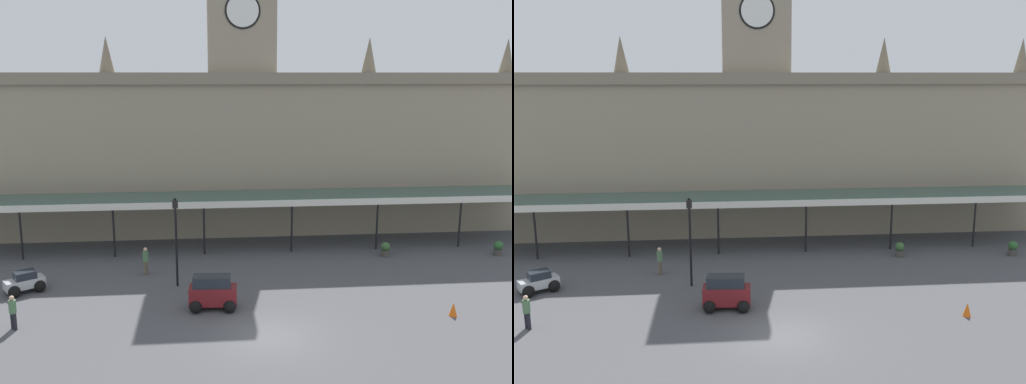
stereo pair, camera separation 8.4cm
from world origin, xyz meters
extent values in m
plane|color=#48484C|center=(0.00, 0.00, 0.00)|extent=(140.00, 140.00, 0.00)
cube|color=gray|center=(0.00, 19.07, 5.90)|extent=(43.22, 6.23, 11.80)
cube|color=gray|center=(0.00, 15.80, 11.40)|extent=(43.22, 0.30, 0.80)
cube|color=gray|center=(0.00, 19.07, 15.15)|extent=(4.80, 4.80, 6.69)
cylinder|color=white|center=(0.00, 16.61, 15.95)|extent=(2.20, 0.12, 2.20)
cylinder|color=black|center=(0.00, 16.65, 15.95)|extent=(2.46, 0.06, 2.46)
cone|color=#6E6554|center=(-9.72, 19.07, 13.10)|extent=(1.10, 1.10, 2.60)
cone|color=#6E6554|center=(9.72, 19.07, 13.10)|extent=(1.10, 1.10, 2.60)
cone|color=#6E6554|center=(20.61, 19.07, 13.10)|extent=(1.10, 1.10, 2.60)
cube|color=#38564C|center=(0.00, 13.75, 3.58)|extent=(40.76, 3.20, 0.16)
cube|color=silver|center=(0.00, 12.15, 3.38)|extent=(40.76, 0.12, 0.44)
cylinder|color=black|center=(-14.56, 12.30, 1.75)|extent=(0.14, 0.14, 3.50)
cylinder|color=black|center=(-8.73, 12.30, 1.75)|extent=(0.14, 0.14, 3.50)
cylinder|color=black|center=(-2.91, 12.30, 1.75)|extent=(0.14, 0.14, 3.50)
cylinder|color=black|center=(2.91, 12.30, 1.75)|extent=(0.14, 0.14, 3.50)
cylinder|color=black|center=(8.73, 12.30, 1.75)|extent=(0.14, 0.14, 3.50)
cylinder|color=black|center=(14.56, 12.30, 1.75)|extent=(0.14, 0.14, 3.50)
cube|color=maroon|center=(-2.50, 3.32, 0.74)|extent=(2.46, 1.10, 0.95)
cube|color=#1E232B|center=(-2.55, 3.32, 1.50)|extent=(1.95, 1.02, 0.55)
sphere|color=black|center=(-1.62, 3.74, 0.32)|extent=(0.64, 0.64, 0.64)
sphere|color=black|center=(-1.69, 2.79, 0.32)|extent=(0.64, 0.64, 0.64)
sphere|color=black|center=(-3.32, 3.85, 0.32)|extent=(0.64, 0.64, 0.64)
sphere|color=black|center=(-3.38, 2.90, 0.32)|extent=(0.64, 0.64, 0.64)
cube|color=#B2B5BA|center=(-12.72, 6.54, 0.52)|extent=(2.20, 1.85, 0.50)
cube|color=#1E232B|center=(-12.68, 6.57, 0.98)|extent=(1.36, 1.27, 0.42)
sphere|color=black|center=(-13.05, 5.80, 0.32)|extent=(0.64, 0.64, 0.64)
sphere|color=black|center=(-13.53, 6.54, 0.32)|extent=(0.64, 0.64, 0.64)
sphere|color=black|center=(-11.92, 6.54, 0.32)|extent=(0.64, 0.64, 0.64)
sphere|color=black|center=(-12.39, 7.27, 0.32)|extent=(0.64, 0.64, 0.64)
cylinder|color=brown|center=(-6.40, 8.87, 0.41)|extent=(0.17, 0.17, 0.82)
cylinder|color=brown|center=(-6.38, 8.65, 0.41)|extent=(0.17, 0.17, 0.82)
cylinder|color=#4C724C|center=(-6.39, 8.76, 1.13)|extent=(0.34, 0.34, 0.62)
sphere|color=tan|center=(-6.39, 8.76, 1.55)|extent=(0.23, 0.23, 0.23)
cylinder|color=black|center=(-11.73, 1.76, 0.41)|extent=(0.17, 0.17, 0.82)
cylinder|color=black|center=(-11.89, 1.91, 0.41)|extent=(0.17, 0.17, 0.82)
cylinder|color=#4C724C|center=(-11.81, 1.84, 1.13)|extent=(0.34, 0.34, 0.62)
sphere|color=tan|center=(-11.81, 1.84, 1.55)|extent=(0.23, 0.23, 0.23)
cylinder|color=black|center=(-4.45, 6.69, 2.26)|extent=(0.13, 0.13, 4.52)
cube|color=black|center=(-4.45, 6.69, 4.74)|extent=(0.30, 0.30, 0.44)
sphere|color=black|center=(-4.45, 6.69, 5.02)|extent=(0.14, 0.14, 0.14)
cone|color=orange|center=(9.26, 1.37, 0.35)|extent=(0.40, 0.40, 0.69)
cylinder|color=#47423D|center=(16.36, 10.29, 0.21)|extent=(0.56, 0.56, 0.42)
sphere|color=#2C5C2C|center=(16.36, 10.29, 0.66)|extent=(0.60, 0.60, 0.60)
cylinder|color=#47423D|center=(8.88, 10.75, 0.21)|extent=(0.56, 0.56, 0.42)
sphere|color=#365B30|center=(8.88, 10.75, 0.66)|extent=(0.60, 0.60, 0.60)
camera|label=1|loc=(-2.82, -23.55, 11.70)|focal=39.54mm
camera|label=2|loc=(-2.74, -23.56, 11.70)|focal=39.54mm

